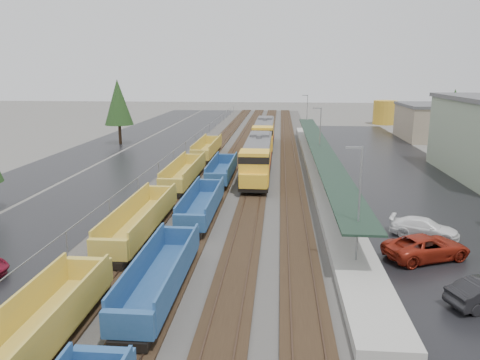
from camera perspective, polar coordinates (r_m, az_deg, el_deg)
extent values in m
cube|color=#302D2B|center=(69.51, 1.09, 2.97)|extent=(20.00, 160.00, 0.08)
cube|color=black|center=(70.14, -3.81, 3.13)|extent=(2.60, 160.00, 0.15)
cube|color=#473326|center=(70.23, -4.39, 3.23)|extent=(0.08, 160.00, 0.07)
cube|color=#473326|center=(70.02, -3.23, 3.21)|extent=(0.08, 160.00, 0.07)
cube|color=black|center=(69.65, -0.55, 3.09)|extent=(2.60, 160.00, 0.15)
cube|color=#473326|center=(69.70, -1.14, 3.19)|extent=(0.08, 160.00, 0.07)
cube|color=#473326|center=(69.57, 0.04, 3.17)|extent=(0.08, 160.00, 0.07)
cube|color=black|center=(69.39, 2.74, 3.04)|extent=(2.60, 160.00, 0.15)
cube|color=#473326|center=(69.40, 2.15, 3.14)|extent=(0.08, 160.00, 0.07)
cube|color=#473326|center=(69.35, 3.34, 3.11)|extent=(0.08, 160.00, 0.07)
cube|color=black|center=(69.36, 6.05, 2.97)|extent=(2.60, 160.00, 0.15)
cube|color=#473326|center=(69.33, 5.46, 3.07)|extent=(0.08, 160.00, 0.07)
cube|color=#473326|center=(69.36, 6.65, 3.05)|extent=(0.08, 160.00, 0.07)
cube|color=black|center=(72.07, -10.91, 3.08)|extent=(10.00, 160.00, 0.02)
cube|color=black|center=(75.40, -18.26, 3.09)|extent=(9.00, 160.00, 0.02)
cube|color=black|center=(61.29, 18.45, 0.86)|extent=(16.00, 100.00, 0.02)
cube|color=#9E9B93|center=(59.69, 9.58, 1.38)|extent=(3.00, 80.00, 0.70)
cylinder|color=gray|center=(35.23, 12.82, -4.50)|extent=(0.16, 0.16, 2.40)
cylinder|color=gray|center=(49.63, 10.54, 0.76)|extent=(0.16, 0.16, 2.40)
cylinder|color=gray|center=(64.31, 9.29, 3.64)|extent=(0.16, 0.16, 2.40)
cylinder|color=gray|center=(79.11, 8.50, 5.45)|extent=(0.16, 0.16, 2.40)
cylinder|color=gray|center=(93.97, 7.96, 6.68)|extent=(0.16, 0.16, 2.40)
cube|color=black|center=(59.18, 9.69, 4.08)|extent=(2.60, 65.00, 0.15)
cylinder|color=gray|center=(29.89, 14.28, -3.57)|extent=(0.12, 0.12, 8.00)
cube|color=gray|center=(28.95, 13.74, 3.86)|extent=(1.00, 0.15, 0.12)
cylinder|color=gray|center=(59.06, 9.72, 4.84)|extent=(0.12, 0.12, 8.00)
cube|color=gray|center=(58.59, 9.37, 8.63)|extent=(1.00, 0.15, 0.12)
cylinder|color=gray|center=(88.79, 8.17, 7.66)|extent=(0.12, 0.12, 8.00)
cube|color=gray|center=(88.48, 7.92, 10.18)|extent=(1.00, 0.15, 0.12)
cylinder|color=gray|center=(33.55, -20.35, -7.55)|extent=(0.08, 0.08, 2.00)
cylinder|color=gray|center=(40.52, -15.61, -3.65)|extent=(0.08, 0.08, 2.00)
cylinder|color=gray|center=(47.81, -12.32, -0.90)|extent=(0.08, 0.08, 2.00)
cylinder|color=gray|center=(55.30, -9.91, 1.11)|extent=(0.08, 0.08, 2.00)
cylinder|color=gray|center=(62.91, -8.07, 2.64)|extent=(0.08, 0.08, 2.00)
cylinder|color=gray|center=(70.61, -6.64, 3.84)|extent=(0.08, 0.08, 2.00)
cylinder|color=gray|center=(78.37, -5.48, 4.79)|extent=(0.08, 0.08, 2.00)
cylinder|color=gray|center=(86.17, -4.53, 5.58)|extent=(0.08, 0.08, 2.00)
cylinder|color=gray|center=(94.01, -3.73, 6.23)|extent=(0.08, 0.08, 2.00)
cylinder|color=gray|center=(101.87, -3.06, 6.78)|extent=(0.08, 0.08, 2.00)
cylinder|color=gray|center=(109.75, -2.48, 7.25)|extent=(0.08, 0.08, 2.00)
cylinder|color=gray|center=(117.65, -1.98, 7.66)|extent=(0.08, 0.08, 2.00)
cylinder|color=gray|center=(125.56, -1.54, 8.01)|extent=(0.08, 0.08, 2.00)
cylinder|color=gray|center=(133.48, -1.15, 8.33)|extent=(0.08, 0.08, 2.00)
cylinder|color=gray|center=(141.41, -0.81, 8.60)|extent=(0.08, 0.08, 2.00)
cube|color=gray|center=(70.45, -6.66, 4.64)|extent=(0.05, 160.00, 0.05)
cube|color=gray|center=(94.16, 24.56, 6.31)|extent=(18.00, 14.00, 6.00)
cube|color=#59595B|center=(93.89, 24.75, 8.27)|extent=(18.36, 14.28, 0.50)
ellipsoid|color=#55664F|center=(211.46, -4.56, 9.83)|extent=(154.00, 110.00, 19.80)
ellipsoid|color=#55664F|center=(221.46, 14.33, 9.62)|extent=(196.00, 140.00, 25.20)
cylinder|color=#332316|center=(83.65, -14.42, 5.42)|extent=(0.50, 0.50, 3.30)
cone|color=#163213|center=(83.12, -14.64, 9.18)|extent=(4.84, 4.84, 7.70)
cylinder|color=#332316|center=(71.12, 24.15, 3.24)|extent=(0.50, 0.50, 3.00)
cone|color=#163213|center=(70.53, 24.53, 7.24)|extent=(4.40, 4.40, 7.00)
cube|color=black|center=(55.81, 2.20, 1.26)|extent=(3.00, 19.99, 0.40)
cube|color=gold|center=(56.47, 2.26, 3.15)|extent=(2.80, 15.99, 3.00)
cube|color=gold|center=(47.80, 1.77, 1.55)|extent=(3.00, 3.20, 3.40)
cube|color=black|center=(47.61, 1.78, 2.73)|extent=(3.05, 3.25, 0.70)
cube|color=gold|center=(46.27, 1.63, -0.11)|extent=(2.80, 1.00, 1.40)
cube|color=#59595B|center=(56.21, 2.28, 4.76)|extent=(2.85, 15.99, 0.35)
cube|color=maroon|center=(56.77, 0.82, 1.98)|extent=(0.04, 15.99, 0.35)
cube|color=maroon|center=(56.64, 3.69, 1.93)|extent=(0.04, 15.99, 0.35)
cube|color=black|center=(55.90, 2.20, 0.85)|extent=(2.20, 6.00, 0.60)
cube|color=black|center=(49.07, 1.80, -0.78)|extent=(2.40, 4.00, 0.50)
cube|color=black|center=(62.72, 2.51, 2.31)|extent=(2.40, 4.00, 0.50)
cylinder|color=#59595B|center=(57.16, 2.33, 5.20)|extent=(0.70, 0.70, 0.50)
cube|color=#59595B|center=(60.13, 2.46, 5.55)|extent=(2.40, 4.00, 0.50)
cube|color=black|center=(76.46, 2.96, 4.51)|extent=(3.00, 19.99, 0.40)
cube|color=gold|center=(77.22, 3.00, 5.87)|extent=(2.80, 15.99, 3.00)
cube|color=gold|center=(68.48, 2.75, 5.10)|extent=(3.00, 3.20, 3.40)
cube|color=black|center=(68.34, 2.76, 5.93)|extent=(3.05, 3.25, 0.70)
cube|color=gold|center=(66.85, 2.68, 4.03)|extent=(2.80, 1.00, 1.40)
cube|color=#59595B|center=(77.03, 3.02, 7.05)|extent=(2.85, 15.99, 0.35)
cube|color=maroon|center=(77.44, 1.94, 5.01)|extent=(0.04, 15.99, 0.35)
cube|color=maroon|center=(77.34, 4.05, 4.97)|extent=(0.04, 15.99, 0.35)
cube|color=black|center=(76.53, 2.96, 4.22)|extent=(2.20, 6.00, 0.60)
cube|color=black|center=(69.61, 2.76, 3.40)|extent=(2.40, 4.00, 0.50)
cube|color=black|center=(83.43, 3.13, 5.03)|extent=(2.40, 4.00, 0.50)
cylinder|color=#59595B|center=(77.99, 3.05, 7.35)|extent=(0.70, 0.70, 0.50)
cube|color=#59595B|center=(80.98, 3.12, 7.53)|extent=(2.40, 4.00, 0.50)
cube|color=gold|center=(22.93, -24.65, -18.47)|extent=(2.53, 13.29, 0.24)
cube|color=gold|center=(21.95, -21.98, -17.05)|extent=(0.15, 13.29, 1.75)
cube|color=gold|center=(28.04, -17.91, -10.35)|extent=(2.53, 0.49, 1.36)
cube|color=black|center=(27.87, -18.31, -12.73)|extent=(1.95, 2.14, 0.49)
cube|color=gold|center=(36.92, -11.99, -5.36)|extent=(2.53, 13.29, 0.24)
cube|color=gold|center=(37.03, -13.86, -3.99)|extent=(0.15, 13.29, 1.75)
cube|color=gold|center=(36.33, -10.22, -4.14)|extent=(0.15, 13.29, 1.75)
cube|color=gold|center=(30.62, -15.75, -8.17)|extent=(2.53, 0.49, 1.36)
cube|color=gold|center=(43.04, -9.43, -1.63)|extent=(2.53, 0.49, 1.36)
cube|color=black|center=(31.56, -15.20, -9.38)|extent=(1.95, 2.14, 0.49)
cube|color=black|center=(42.66, -9.61, -3.13)|extent=(1.95, 2.14, 0.49)
cube|color=gold|center=(52.53, -6.79, 0.39)|extent=(2.53, 13.29, 0.24)
cube|color=gold|center=(52.60, -8.11, 1.35)|extent=(0.15, 13.29, 1.75)
cube|color=gold|center=(52.11, -5.50, 1.31)|extent=(0.15, 13.29, 1.75)
cube|color=gold|center=(45.87, -8.52, -0.67)|extent=(2.53, 0.49, 1.36)
cube|color=gold|center=(58.96, -5.47, 2.51)|extent=(2.53, 0.49, 1.36)
cube|color=black|center=(46.76, -8.28, -1.63)|extent=(1.95, 2.14, 0.49)
cube|color=black|center=(58.49, -5.57, 1.45)|extent=(1.95, 2.14, 0.49)
cube|color=gold|center=(68.65, -4.00, 3.48)|extent=(2.53, 13.29, 0.24)
cube|color=gold|center=(68.70, -5.01, 4.21)|extent=(0.15, 13.29, 1.75)
cube|color=gold|center=(68.33, -3.00, 4.20)|extent=(0.15, 13.29, 1.75)
cube|color=gold|center=(61.88, -4.98, 3.03)|extent=(2.53, 0.49, 1.36)
cube|color=gold|center=(75.22, -3.20, 4.88)|extent=(2.53, 0.49, 1.36)
cube|color=black|center=(62.72, -4.85, 2.27)|extent=(1.95, 2.14, 0.49)
cube|color=black|center=(74.70, -3.27, 4.06)|extent=(1.95, 2.14, 0.49)
cube|color=navy|center=(27.30, -9.65, -12.16)|extent=(2.41, 10.95, 0.23)
cube|color=navy|center=(27.26, -12.12, -10.39)|extent=(0.14, 10.95, 1.67)
cube|color=navy|center=(26.70, -7.28, -10.71)|extent=(0.14, 10.95, 1.67)
cube|color=navy|center=(22.21, -13.49, -16.78)|extent=(2.41, 0.46, 1.30)
cube|color=navy|center=(32.13, -7.19, -6.84)|extent=(2.41, 0.46, 1.30)
cube|color=black|center=(23.20, -12.84, -17.99)|extent=(1.85, 2.04, 0.46)
cube|color=black|center=(31.87, -7.38, -8.80)|extent=(1.85, 2.04, 0.46)
cube|color=navy|center=(40.28, -4.65, -3.57)|extent=(2.41, 10.95, 0.23)
cube|color=navy|center=(40.25, -6.30, -2.39)|extent=(0.14, 10.95, 1.67)
cube|color=navy|center=(39.88, -3.03, -2.48)|extent=(0.14, 10.95, 1.67)
cube|color=navy|center=(34.78, -6.21, -5.23)|extent=(2.41, 0.46, 1.30)
cube|color=navy|center=(45.50, -3.50, -0.74)|extent=(2.41, 0.46, 1.30)
cube|color=black|center=(35.68, -5.97, -6.32)|extent=(1.85, 2.04, 0.46)
cube|color=black|center=(45.11, -3.60, -2.08)|extent=(1.85, 2.04, 0.46)
cube|color=navy|center=(53.87, -2.18, 0.77)|extent=(2.41, 10.95, 0.23)
cube|color=navy|center=(53.85, -3.40, 1.66)|extent=(0.14, 10.95, 1.67)
cube|color=navy|center=(53.57, -0.95, 1.62)|extent=(0.14, 10.95, 1.67)
cube|color=navy|center=(48.26, -3.00, 0.08)|extent=(2.41, 0.46, 1.30)
cube|color=navy|center=(59.25, -1.51, 2.56)|extent=(2.41, 0.46, 1.30)
cube|color=black|center=(49.10, -2.89, -0.80)|extent=(1.85, 2.04, 0.46)
cube|color=black|center=(58.80, -1.57, 1.56)|extent=(1.85, 2.04, 0.46)
cylinder|color=gold|center=(116.07, 17.26, 7.87)|extent=(5.51, 5.51, 5.51)
imported|color=maroon|center=(34.14, 21.80, -7.64)|extent=(4.74, 6.48, 1.64)
imported|color=white|center=(38.36, 21.53, -5.48)|extent=(3.72, 5.42, 1.46)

